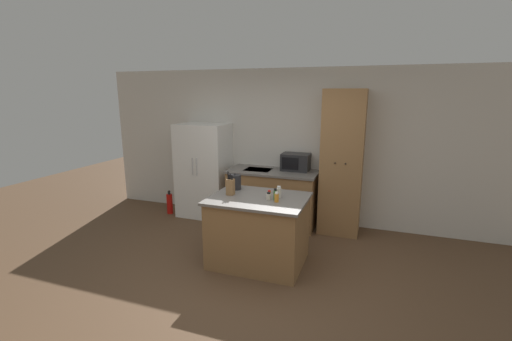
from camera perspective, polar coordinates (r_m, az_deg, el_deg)
The scene contains 15 objects.
ground_plane at distance 4.22m, azimuth -1.79°, elevation -18.57°, with size 14.00×14.00×0.00m, color brown.
wall_back at distance 5.90m, azimuth 6.36°, elevation 4.00°, with size 7.20×0.06×2.60m.
refrigerator at distance 6.22m, azimuth -8.69°, elevation 0.02°, with size 0.88×0.65×1.67m.
back_counter at distance 5.82m, azimuth 2.77°, elevation -4.48°, with size 1.50×0.70×0.93m.
pantry_cabinet at distance 5.51m, azimuth 14.15°, elevation 1.25°, with size 0.63×0.57×2.26m.
kitchen_island at distance 4.52m, azimuth 0.41°, elevation -9.90°, with size 1.23×0.94×0.90m.
microwave at distance 5.72m, azimuth 6.62°, elevation 1.42°, with size 0.46×0.33×0.28m.
knife_block at distance 4.46m, azimuth -4.28°, elevation -2.67°, with size 0.09×0.09×0.31m.
spice_bottle_tall_dark at distance 4.36m, azimuth 3.83°, elevation -3.62°, with size 0.06×0.06×0.15m.
spice_bottle_short_red at distance 4.34m, azimuth 2.22°, elevation -3.98°, with size 0.05×0.05×0.10m.
spice_bottle_amber_oil at distance 4.18m, azimuth 3.45°, elevation -4.48°, with size 0.05×0.05×0.13m.
spice_bottle_green_herb at distance 4.25m, azimuth 3.23°, elevation -4.05°, with size 0.05×0.05×0.15m.
spice_bottle_pale_salt at distance 4.27m, azimuth 2.12°, elevation -4.30°, with size 0.06×0.06×0.09m.
kettle at distance 4.72m, azimuth -3.50°, elevation -1.92°, with size 0.17×0.17×0.23m.
fire_extinguisher at distance 6.57m, azimuth -14.19°, elevation -5.33°, with size 0.11×0.11×0.44m.
Camera 1 is at (1.32, -3.35, 2.20)m, focal length 24.00 mm.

